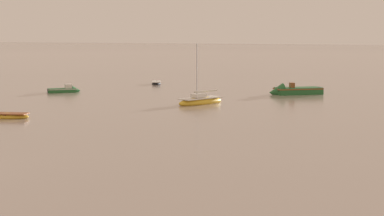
{
  "coord_description": "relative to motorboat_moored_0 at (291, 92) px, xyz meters",
  "views": [
    {
      "loc": [
        28.25,
        -20.25,
        7.42
      ],
      "look_at": [
        2.12,
        27.62,
        0.67
      ],
      "focal_mm": 56.03,
      "sensor_mm": 36.0,
      "label": 1
    }
  ],
  "objects": [
    {
      "name": "rowboat_moored_4",
      "position": [
        -22.69,
        4.94,
        -0.15
      ],
      "size": [
        3.03,
        3.86,
        0.59
      ],
      "rotation": [
        0.0,
        0.0,
        5.26
      ],
      "color": "black",
      "rests_on": "ground"
    },
    {
      "name": "rowboat_moored_1",
      "position": [
        -15.08,
        -32.26,
        -0.14
      ],
      "size": [
        4.22,
        2.73,
        0.63
      ],
      "rotation": [
        0.0,
        0.0,
        0.37
      ],
      "color": "gold",
      "rests_on": "ground"
    },
    {
      "name": "motorboat_moored_0",
      "position": [
        0.0,
        0.0,
        0.0
      ],
      "size": [
        6.52,
        6.18,
        2.29
      ],
      "rotation": [
        0.0,
        0.0,
        3.87
      ],
      "color": "#23602D",
      "rests_on": "ground"
    },
    {
      "name": "motorboat_moored_1",
      "position": [
        -26.1,
        -11.24,
        -0.08
      ],
      "size": [
        3.83,
        4.0,
        1.57
      ],
      "rotation": [
        0.0,
        0.0,
        0.83
      ],
      "color": "#23602D",
      "rests_on": "ground"
    },
    {
      "name": "sailboat_moored_1",
      "position": [
        -5.09,
        -14.32,
        -0.02
      ],
      "size": [
        3.66,
        6.31,
        6.75
      ],
      "rotation": [
        0.0,
        0.0,
        4.39
      ],
      "color": "gold",
      "rests_on": "ground"
    }
  ]
}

